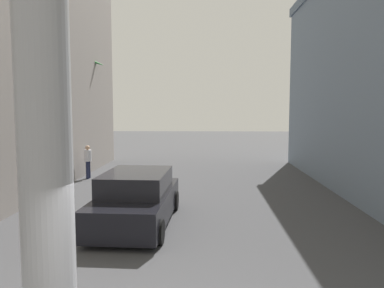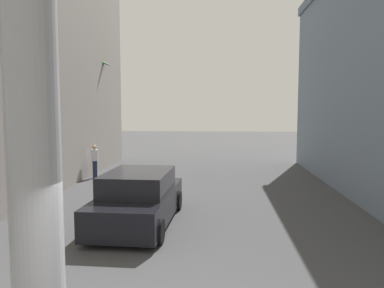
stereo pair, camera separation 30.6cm
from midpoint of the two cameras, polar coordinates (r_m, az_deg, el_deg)
The scene contains 4 objects.
ground_plane at distance 14.11m, azimuth 1.95°, elevation -8.55°, with size 87.99×87.99×0.00m, color #424244.
car_lead at distance 11.26m, azimuth -7.36°, elevation -8.30°, with size 2.20×4.71×1.56m.
palm_tree_far_left at distance 22.41m, azimuth -15.45°, elevation 8.07°, with size 3.08×3.10×6.47m.
pedestrian_far_left at distance 19.00m, azimuth -14.16°, elevation -2.20°, with size 0.37×0.37×1.63m.
Camera 2 is at (0.69, -3.68, 3.38)m, focal length 35.00 mm.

